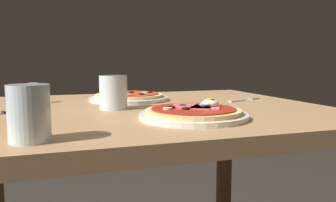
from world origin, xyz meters
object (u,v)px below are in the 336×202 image
object	(u,v)px
water_glass_near	(113,95)
knife	(4,113)
dining_table	(144,145)
fork	(242,100)
water_glass_far	(29,117)
pizza_across_left	(129,97)
salt_shaker	(34,93)
pizza_foreground	(194,113)

from	to	relation	value
water_glass_near	knife	size ratio (longest dim) A/B	0.50
dining_table	fork	size ratio (longest dim) A/B	7.14
water_glass_far	pizza_across_left	bearing A→B (deg)	62.04
knife	water_glass_near	bearing A→B (deg)	-1.26
salt_shaker	knife	bearing A→B (deg)	-106.78
salt_shaker	pizza_foreground	bearing A→B (deg)	-48.33
pizza_foreground	water_glass_far	distance (m)	0.38
salt_shaker	water_glass_near	bearing A→B (deg)	-43.76
water_glass_near	salt_shaker	distance (m)	0.31
pizza_foreground	fork	world-z (taller)	pizza_foreground
pizza_foreground	water_glass_far	size ratio (longest dim) A/B	2.67
pizza_foreground	salt_shaker	xyz separation A→B (m)	(-0.38, 0.43, 0.02)
pizza_across_left	water_glass_far	bearing A→B (deg)	-117.96
knife	salt_shaker	bearing A→B (deg)	73.22
pizza_foreground	fork	bearing A→B (deg)	42.71
pizza_across_left	water_glass_far	world-z (taller)	water_glass_far
water_glass_near	salt_shaker	world-z (taller)	water_glass_near
pizza_foreground	water_glass_far	bearing A→B (deg)	-160.18
pizza_foreground	salt_shaker	size ratio (longest dim) A/B	3.96
water_glass_far	knife	distance (m)	0.36
knife	dining_table	bearing A→B (deg)	1.07
fork	knife	size ratio (longest dim) A/B	0.78
fork	knife	bearing A→B (deg)	-176.05
water_glass_far	water_glass_near	bearing A→B (deg)	59.71
dining_table	fork	distance (m)	0.39
water_glass_near	salt_shaker	xyz separation A→B (m)	(-0.22, 0.22, -0.01)
water_glass_far	knife	bearing A→B (deg)	103.70
pizza_foreground	fork	distance (m)	0.40
water_glass_far	salt_shaker	distance (m)	0.56
salt_shaker	dining_table	bearing A→B (deg)	-32.54
dining_table	pizza_across_left	bearing A→B (deg)	91.84
fork	salt_shaker	bearing A→B (deg)	166.94
fork	knife	xyz separation A→B (m)	(-0.74, -0.05, 0.00)
water_glass_near	dining_table	bearing A→B (deg)	8.33
pizza_across_left	knife	bearing A→B (deg)	-153.04
dining_table	water_glass_near	bearing A→B (deg)	-171.67
dining_table	pizza_across_left	distance (m)	0.22
dining_table	salt_shaker	size ratio (longest dim) A/B	16.19
water_glass_near	water_glass_far	distance (m)	0.40
water_glass_near	salt_shaker	size ratio (longest dim) A/B	1.44
pizza_foreground	water_glass_near	bearing A→B (deg)	126.35
dining_table	pizza_foreground	distance (m)	0.27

